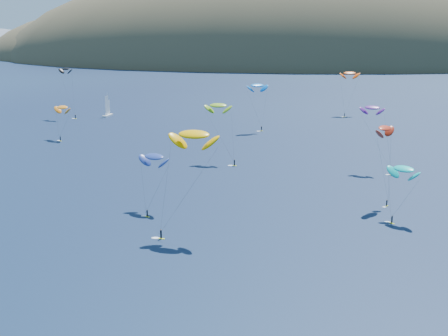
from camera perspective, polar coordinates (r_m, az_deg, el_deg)
island at (r=640.59m, az=8.26°, el=8.89°), size 730.00×300.00×210.00m
sailboat at (r=296.37m, az=-10.58°, el=4.84°), size 9.15×7.84×11.10m
kitesurfer_1 at (r=247.93m, az=-14.56°, el=5.39°), size 9.13×10.13×14.35m
kitesurfer_2 at (r=136.35m, az=-2.77°, el=3.08°), size 13.38×10.44×25.15m
kitesurfer_3 at (r=203.99m, az=-0.53°, el=5.73°), size 11.24×10.90×20.56m
kitesurfer_4 at (r=255.85m, az=3.07°, el=7.54°), size 9.79×7.79×20.96m
kitesurfer_5 at (r=152.68m, az=16.11°, el=-0.09°), size 8.66×9.33×14.42m
kitesurfer_6 at (r=197.87m, az=13.41°, el=5.38°), size 10.32×11.22×21.23m
kitesurfer_9 at (r=162.99m, az=14.49°, el=3.54°), size 7.41×8.87×21.57m
kitesurfer_10 at (r=155.79m, az=-6.42°, el=1.03°), size 9.44×12.36×15.44m
kitesurfer_11 at (r=302.66m, az=11.43°, el=8.50°), size 9.37×12.38×21.82m
kitesurfer_12 at (r=297.40m, az=-14.29°, el=8.76°), size 10.14×9.49×24.07m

